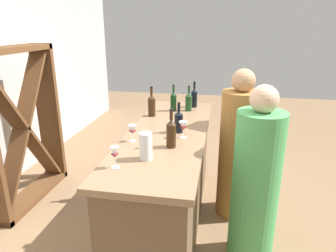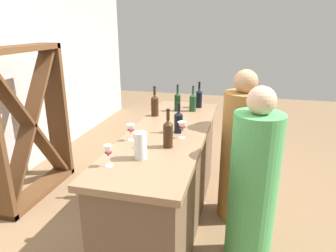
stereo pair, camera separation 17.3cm
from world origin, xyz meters
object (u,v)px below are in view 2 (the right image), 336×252
at_px(wine_bottle_center_amber_brown, 155,105).
at_px(wine_bottle_far_right_near_black, 199,98).
at_px(wine_glass_near_left, 182,127).
at_px(wine_glass_near_center, 108,152).
at_px(wine_bottle_second_left_near_black, 178,121).
at_px(person_left_guest, 240,153).
at_px(wine_glass_near_right, 131,129).
at_px(wine_bottle_rightmost_olive_green, 193,102).
at_px(person_center_guest, 253,188).
at_px(wine_rack, 29,125).
at_px(wine_bottle_second_right_dark_green, 177,101).
at_px(wine_bottle_leftmost_amber_brown, 168,133).
at_px(water_pitcher, 140,146).

bearing_deg(wine_bottle_center_amber_brown, wine_bottle_far_right_near_black, -41.70).
distance_m(wine_glass_near_left, wine_glass_near_center, 0.77).
relative_size(wine_bottle_far_right_near_black, wine_glass_near_center, 1.97).
bearing_deg(wine_bottle_second_left_near_black, person_left_guest, -61.29).
bearing_deg(wine_glass_near_right, wine_glass_near_left, -68.20).
distance_m(wine_bottle_second_left_near_black, wine_bottle_rightmost_olive_green, 0.75).
bearing_deg(wine_bottle_rightmost_olive_green, wine_bottle_second_left_near_black, 179.65).
bearing_deg(wine_glass_near_left, wine_glass_near_right, 111.80).
bearing_deg(person_center_guest, wine_rack, -24.48).
bearing_deg(wine_bottle_center_amber_brown, wine_rack, 101.65).
distance_m(wine_rack, wine_glass_near_center, 1.75).
bearing_deg(wine_bottle_far_right_near_black, wine_bottle_second_right_dark_green, 134.21).
bearing_deg(wine_bottle_leftmost_amber_brown, wine_glass_near_right, 78.73).
bearing_deg(wine_bottle_leftmost_amber_brown, wine_rack, 72.72).
distance_m(wine_bottle_second_right_dark_green, wine_glass_near_left, 0.88).
height_order(wine_glass_near_center, person_left_guest, person_left_guest).
bearing_deg(wine_glass_near_center, wine_bottle_second_right_dark_green, -5.90).
xyz_separation_m(wine_rack, wine_glass_near_center, (-0.98, -1.43, 0.23)).
bearing_deg(wine_bottle_second_left_near_black, wine_bottle_second_right_dark_green, 13.06).
bearing_deg(wine_bottle_rightmost_olive_green, wine_bottle_far_right_near_black, -13.94).
distance_m(person_left_guest, person_center_guest, 0.66).
bearing_deg(wine_glass_near_center, wine_bottle_center_amber_brown, 1.73).
xyz_separation_m(wine_bottle_second_left_near_black, person_left_guest, (0.31, -0.57, -0.39)).
bearing_deg(person_center_guest, person_left_guest, -92.27).
xyz_separation_m(wine_bottle_second_left_near_black, wine_bottle_rightmost_olive_green, (0.75, -0.00, 0.00)).
distance_m(wine_rack, wine_bottle_rightmost_olive_green, 1.86).
bearing_deg(wine_bottle_far_right_near_black, wine_bottle_center_amber_brown, 138.30).
height_order(wine_bottle_second_right_dark_green, person_center_guest, person_center_guest).
height_order(wine_bottle_rightmost_olive_green, wine_bottle_far_right_near_black, wine_bottle_far_right_near_black).
distance_m(wine_bottle_second_right_dark_green, wine_bottle_far_right_near_black, 0.30).
xyz_separation_m(wine_bottle_second_right_dark_green, wine_bottle_far_right_near_black, (0.21, -0.22, 0.00)).
height_order(wine_glass_near_left, wine_glass_near_center, wine_glass_near_center).
xyz_separation_m(wine_bottle_second_right_dark_green, person_center_guest, (-1.06, -0.85, -0.41)).
height_order(wine_bottle_leftmost_amber_brown, wine_glass_near_left, wine_bottle_leftmost_amber_brown).
height_order(wine_bottle_second_left_near_black, person_left_guest, person_left_guest).
bearing_deg(wine_bottle_rightmost_olive_green, wine_rack, 107.96).
relative_size(wine_rack, wine_glass_near_left, 11.66).
xyz_separation_m(wine_glass_near_left, wine_glass_near_center, (-0.67, 0.38, 0.01)).
height_order(wine_glass_near_center, person_center_guest, person_center_guest).
xyz_separation_m(wine_rack, wine_bottle_center_amber_brown, (0.29, -1.39, 0.25)).
bearing_deg(person_center_guest, wine_bottle_second_right_dark_green, -63.69).
height_order(wine_bottle_far_right_near_black, water_pitcher, wine_bottle_far_right_near_black).
bearing_deg(person_left_guest, wine_rack, 4.29).
distance_m(wine_glass_near_left, wine_glass_near_right, 0.44).
relative_size(wine_bottle_far_right_near_black, water_pitcher, 1.51).
bearing_deg(wine_rack, wine_bottle_far_right_near_black, -67.45).
distance_m(wine_glass_near_center, person_left_guest, 1.47).
bearing_deg(wine_bottle_second_right_dark_green, wine_bottle_leftmost_amber_brown, -171.62).
relative_size(wine_glass_near_center, person_left_guest, 0.10).
xyz_separation_m(wine_glass_near_left, person_center_guest, (-0.21, -0.62, -0.39)).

